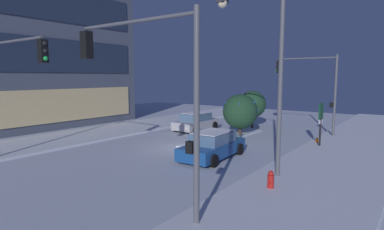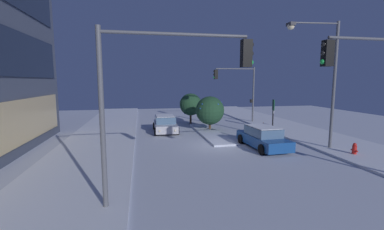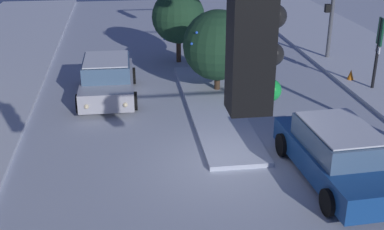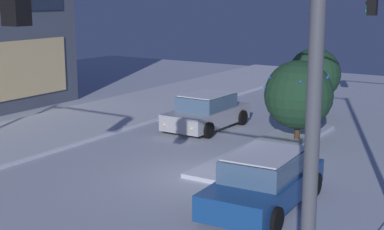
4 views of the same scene
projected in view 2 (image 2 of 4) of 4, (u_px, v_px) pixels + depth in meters
The scene contains 14 objects.
ground at pixel (219, 146), 18.45m from camera, with size 52.00×52.00×0.00m, color silver.
curb_strip_near at pixel (325, 140), 20.09m from camera, with size 52.00×5.20×0.14m, color silver.
curb_strip_far at pixel (93, 151), 16.79m from camera, with size 52.00×5.20×0.14m, color silver.
median_strip at pixel (210, 133), 22.58m from camera, with size 9.00×1.80×0.14m, color silver.
car_near at pixel (263, 138), 17.80m from camera, with size 4.80×2.25×1.49m.
car_far at pixel (165, 124), 23.37m from camera, with size 4.37×2.15×1.49m.
traffic_light_corner_near_right at pixel (238, 85), 27.89m from camera, with size 0.32×4.66×6.06m.
traffic_light_corner_far_left at pixel (166, 83), 9.09m from camera, with size 0.32×5.54×6.37m.
street_lamp_arched at pixel (322, 68), 16.65m from camera, with size 0.70×3.42×8.32m.
fire_hydrant at pixel (354, 150), 15.84m from camera, with size 0.48×0.26×0.83m.
parking_info_sign at pixel (273, 110), 24.44m from camera, with size 0.55×0.16×2.84m.
decorated_tree_median at pixel (210, 111), 23.95m from camera, with size 2.63×2.63×3.18m.
decorated_tree_left_of_median at pixel (191, 104), 27.83m from camera, with size 2.39×2.36×3.26m.
construction_cone at pixel (263, 125), 25.58m from camera, with size 0.36×0.36×0.55m, color orange.
Camera 2 is at (-17.28, 5.41, 4.56)m, focal length 24.29 mm.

